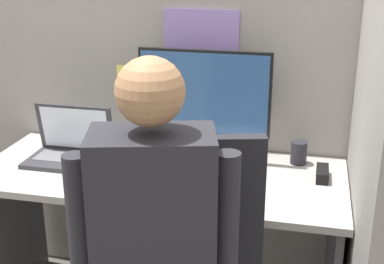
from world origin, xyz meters
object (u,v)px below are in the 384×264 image
paper_box (204,154)px  stapler (322,174)px  laptop (71,151)px  monitor (204,97)px  carrot_toy (111,187)px  coffee_mug (299,153)px

paper_box → stapler: 0.53m
laptop → monitor: bearing=15.0°
monitor → stapler: bearing=-11.0°
stapler → carrot_toy: (-0.81, -0.30, -0.00)m
laptop → stapler: laptop is taller
paper_box → laptop: laptop is taller
monitor → coffee_mug: (0.42, 0.04, -0.24)m
monitor → carrot_toy: monitor is taller
stapler → carrot_toy: bearing=-159.3°
laptop → paper_box: bearing=14.8°
coffee_mug → laptop: bearing=-168.8°
carrot_toy → coffee_mug: size_ratio=1.59×
monitor → carrot_toy: 0.57m
monitor → laptop: (-0.57, -0.15, -0.24)m
paper_box → laptop: 0.59m
laptop → coffee_mug: (0.99, 0.20, 0.00)m
laptop → carrot_toy: size_ratio=2.23×
stapler → laptop: bearing=-177.3°
laptop → carrot_toy: 0.39m
paper_box → coffee_mug: bearing=6.1°
laptop → carrot_toy: bearing=-41.1°
carrot_toy → coffee_mug: (0.70, 0.45, 0.03)m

